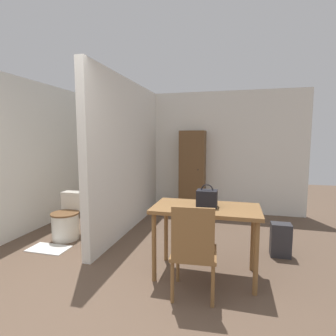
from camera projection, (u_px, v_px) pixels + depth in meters
wall_back at (179, 152)px, 5.69m from camera, size 5.15×0.12×2.50m
wall_left at (25, 157)px, 4.25m from camera, size 0.12×4.95×2.50m
partition_wall at (128, 156)px, 4.44m from camera, size 0.12×2.77×2.50m
dining_table at (206, 216)px, 2.91m from camera, size 1.17×0.63×0.80m
wooden_chair at (194, 249)px, 2.50m from camera, size 0.47×0.47×0.94m
toilet at (68, 220)px, 4.09m from camera, size 0.42×0.57×0.69m
handbag at (207, 198)px, 2.88m from camera, size 0.22×0.16×0.25m
wooden_cabinet at (192, 172)px, 5.38m from camera, size 0.51×0.41×1.70m
bath_mat at (49, 249)px, 3.68m from camera, size 0.56×0.32×0.01m
space_heater at (281, 240)px, 3.45m from camera, size 0.25×0.18×0.44m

